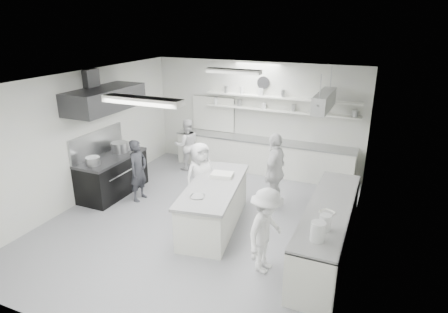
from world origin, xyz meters
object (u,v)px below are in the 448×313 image
at_px(stove, 113,176).
at_px(back_counter, 262,156).
at_px(right_counter, 327,232).
at_px(cook_stove, 138,170).
at_px(cook_back, 187,145).
at_px(prep_island, 214,206).

distance_m(stove, back_counter, 4.03).
xyz_separation_m(stove, right_counter, (5.25, -0.60, 0.02)).
relative_size(stove, back_counter, 0.36).
xyz_separation_m(back_counter, cook_stove, (-2.10, -2.83, 0.28)).
height_order(stove, back_counter, back_counter).
relative_size(back_counter, right_counter, 1.52).
xyz_separation_m(cook_stove, cook_back, (0.11, 2.17, -0.01)).
bearing_deg(cook_back, right_counter, 108.67).
xyz_separation_m(prep_island, cook_back, (-2.03, 2.57, 0.29)).
distance_m(back_counter, cook_back, 2.12).
bearing_deg(prep_island, right_counter, -13.45).
relative_size(right_counter, prep_island, 1.38).
relative_size(right_counter, cook_back, 2.26).
height_order(cook_stove, cook_back, cook_stove).
distance_m(prep_island, cook_stove, 2.20).
height_order(stove, cook_stove, cook_stove).
height_order(right_counter, cook_back, cook_back).
bearing_deg(stove, right_counter, -6.52).
xyz_separation_m(right_counter, cook_stove, (-4.45, 0.57, 0.27)).
relative_size(back_counter, cook_back, 3.42).
relative_size(cook_stove, cook_back, 1.01).
bearing_deg(cook_back, cook_stove, 47.99).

